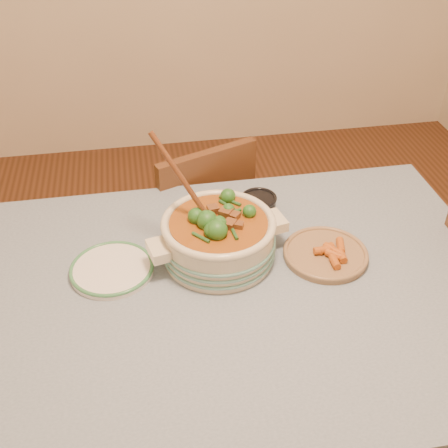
% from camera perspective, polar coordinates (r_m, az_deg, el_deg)
% --- Properties ---
extents(floor, '(4.50, 4.50, 0.00)m').
position_cam_1_polar(floor, '(2.13, -1.21, -21.72)').
color(floor, '#472714').
rests_on(floor, ground).
extents(dining_table, '(1.68, 1.08, 0.76)m').
position_cam_1_polar(dining_table, '(1.60, -1.52, -9.20)').
color(dining_table, brown).
rests_on(dining_table, floor).
extents(stew_casserole, '(0.42, 0.38, 0.39)m').
position_cam_1_polar(stew_casserole, '(1.60, -0.58, -1.11)').
color(stew_casserole, beige).
rests_on(stew_casserole, dining_table).
extents(white_plate, '(0.26, 0.26, 0.02)m').
position_cam_1_polar(white_plate, '(1.62, -11.32, -4.49)').
color(white_plate, white).
rests_on(white_plate, dining_table).
extents(condiment_bowl, '(0.13, 0.13, 0.06)m').
position_cam_1_polar(condiment_bowl, '(1.81, 3.55, 2.11)').
color(condiment_bowl, black).
rests_on(condiment_bowl, dining_table).
extents(fried_plate, '(0.31, 0.31, 0.04)m').
position_cam_1_polar(fried_plate, '(1.66, 10.29, -2.89)').
color(fried_plate, olive).
rests_on(fried_plate, dining_table).
extents(chair_far, '(0.51, 0.51, 0.84)m').
position_cam_1_polar(chair_far, '(2.26, -2.86, 0.28)').
color(chair_far, '#5A2F1B').
rests_on(chair_far, floor).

